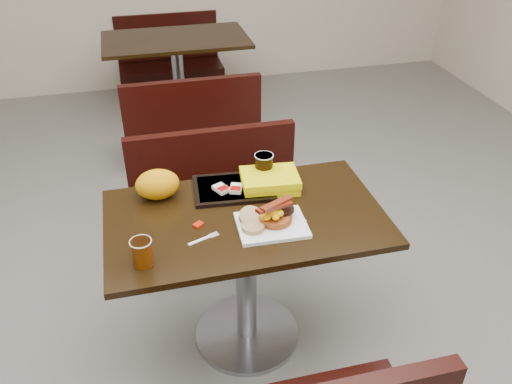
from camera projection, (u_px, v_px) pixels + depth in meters
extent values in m
cube|color=gray|center=(247.00, 335.00, 2.72)|extent=(6.00, 7.00, 0.01)
cube|color=white|center=(272.00, 225.00, 2.23)|extent=(0.30, 0.24, 0.02)
cylinder|color=brown|center=(275.00, 218.00, 2.24)|extent=(0.18, 0.18, 0.03)
cylinder|color=black|center=(284.00, 209.00, 2.25)|extent=(0.11, 0.11, 0.01)
ellipsoid|color=#FF9D05|center=(272.00, 212.00, 2.20)|extent=(0.11, 0.10, 0.05)
cylinder|color=tan|center=(253.00, 227.00, 2.19)|extent=(0.12, 0.12, 0.02)
cylinder|color=tan|center=(251.00, 217.00, 2.23)|extent=(0.11, 0.11, 0.06)
cylinder|color=#863504|center=(142.00, 253.00, 2.01)|extent=(0.08, 0.08, 0.11)
cube|color=white|center=(288.00, 214.00, 2.31)|extent=(0.13, 0.15, 0.00)
cube|color=#AF1B07|center=(198.00, 225.00, 2.24)|extent=(0.05, 0.05, 0.01)
cube|color=#8C0504|center=(210.00, 204.00, 2.37)|extent=(0.05, 0.04, 0.01)
cube|color=black|center=(234.00, 188.00, 2.47)|extent=(0.39, 0.29, 0.02)
cube|color=silver|center=(221.00, 189.00, 2.43)|extent=(0.08, 0.09, 0.02)
cube|color=silver|center=(236.00, 188.00, 2.44)|extent=(0.08, 0.09, 0.02)
cylinder|color=black|center=(264.00, 166.00, 2.51)|extent=(0.09, 0.09, 0.12)
cube|color=#E6D603|center=(270.00, 181.00, 2.47)|extent=(0.28, 0.22, 0.07)
ellipsoid|color=#D79307|center=(157.00, 184.00, 2.39)|extent=(0.21, 0.16, 0.14)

